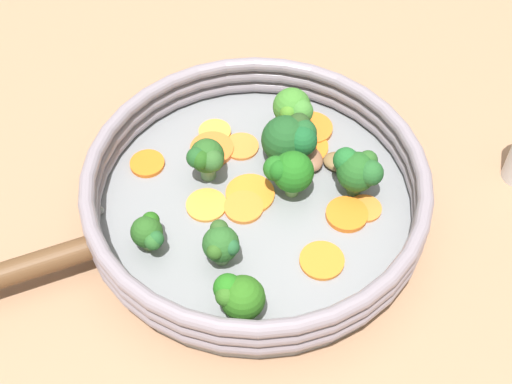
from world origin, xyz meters
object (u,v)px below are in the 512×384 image
broccoli_floret_4 (148,232)px  mushroom_piece_1 (309,158)px  carrot_slice_8 (216,147)px  carrot_slice_2 (365,208)px  carrot_slice_3 (206,205)px  carrot_slice_1 (241,204)px  carrot_slice_11 (215,132)px  broccoli_floret_0 (358,170)px  broccoli_floret_6 (289,172)px  carrot_slice_9 (248,195)px  broccoli_floret_3 (206,158)px  carrot_slice_0 (347,214)px  carrot_slice_6 (311,129)px  carrot_slice_10 (241,146)px  broccoli_floret_1 (221,244)px  skillet (256,207)px  carrot_slice_7 (147,164)px  broccoli_floret_2 (237,296)px  broccoli_floret_7 (291,138)px  carrot_slice_5 (322,260)px  carrot_slice_4 (304,147)px  mushroom_piece_0 (339,162)px  broccoli_floret_5 (293,109)px

broccoli_floret_4 → mushroom_piece_1: broccoli_floret_4 is taller
carrot_slice_8 → mushroom_piece_1: (0.07, 0.06, 0.00)m
carrot_slice_2 → carrot_slice_3: bearing=-125.8°
carrot_slice_1 → carrot_slice_11: bearing=162.6°
carrot_slice_11 → broccoli_floret_0: (0.14, 0.07, 0.03)m
broccoli_floret_6 → carrot_slice_2: bearing=40.3°
broccoli_floret_4 → carrot_slice_9: bearing=88.8°
carrot_slice_9 → broccoli_floret_3: bearing=-153.5°
carrot_slice_0 → carrot_slice_6: (-0.10, 0.04, 0.00)m
broccoli_floret_3 → mushroom_piece_1: bearing=66.8°
carrot_slice_1 → broccoli_floret_6: size_ratio=0.74×
carrot_slice_6 → carrot_slice_10: size_ratio=1.25×
carrot_slice_11 → broccoli_floret_3: bearing=-39.1°
broccoli_floret_3 → broccoli_floret_6: (0.06, 0.05, 0.00)m
broccoli_floret_1 → broccoli_floret_6: 0.10m
skillet → carrot_slice_0: (0.06, 0.06, 0.01)m
carrot_slice_1 → carrot_slice_7: bearing=-152.6°
carrot_slice_8 → broccoli_floret_6: 0.09m
carrot_slice_0 → carrot_slice_7: 0.20m
carrot_slice_8 → broccoli_floret_2: bearing=-26.6°
broccoli_floret_0 → broccoli_floret_7: (-0.07, -0.03, -0.00)m
carrot_slice_6 → carrot_slice_3: bearing=-80.9°
carrot_slice_5 → broccoli_floret_7: size_ratio=0.76×
carrot_slice_4 → broccoli_floret_6: (0.04, -0.05, 0.03)m
carrot_slice_10 → carrot_slice_11: carrot_slice_11 is taller
broccoli_floret_3 → broccoli_floret_7: broccoli_floret_7 is taller
carrot_slice_3 → broccoli_floret_1: broccoli_floret_1 is taller
mushroom_piece_0 → broccoli_floret_4: bearing=-96.0°
broccoli_floret_5 → broccoli_floret_6: same height
carrot_slice_8 → carrot_slice_11: (-0.02, 0.01, -0.00)m
carrot_slice_1 → carrot_slice_8: (-0.07, 0.02, 0.00)m
carrot_slice_1 → carrot_slice_3: (-0.02, -0.03, -0.00)m
carrot_slice_0 → mushroom_piece_0: size_ratio=1.22×
carrot_slice_10 → broccoli_floret_1: bearing=-40.9°
carrot_slice_4 → carrot_slice_2: bearing=0.6°
carrot_slice_6 → broccoli_floret_7: broccoli_floret_7 is taller
skillet → broccoli_floret_2: bearing=-41.7°
broccoli_floret_0 → carrot_slice_0: bearing=-52.1°
carrot_slice_7 → carrot_slice_11: size_ratio=1.03×
carrot_slice_3 → broccoli_floret_7: 0.10m
skillet → broccoli_floret_6: 0.05m
carrot_slice_1 → broccoli_floret_4: bearing=-94.5°
carrot_slice_10 → carrot_slice_6: bearing=73.9°
skillet → broccoli_floret_5: (-0.06, 0.08, 0.04)m
carrot_slice_3 → broccoli_floret_3: bearing=146.2°
broccoli_floret_1 → broccoli_floret_3: (-0.09, 0.04, 0.00)m
mushroom_piece_1 → carrot_slice_6: bearing=140.4°
carrot_slice_0 → carrot_slice_1: (-0.07, -0.07, -0.00)m
skillet → broccoli_floret_3: bearing=-155.9°
carrot_slice_1 → broccoli_floret_6: broccoli_floret_6 is taller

